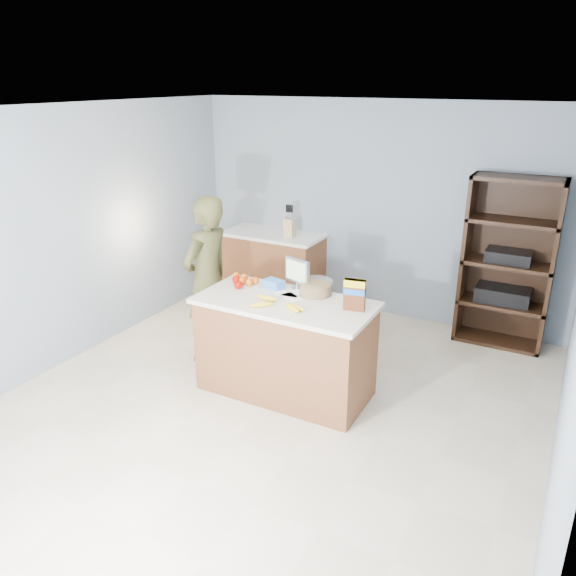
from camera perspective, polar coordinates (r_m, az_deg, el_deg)
The scene contains 15 objects.
floor at distance 5.05m, azimuth -1.92°, elevation -11.93°, with size 4.50×5.00×0.02m, color beige.
walls at distance 4.39m, azimuth -2.17°, elevation 6.55°, with size 4.52×5.02×2.51m.
counter_peninsula at distance 5.07m, azimuth -0.27°, elevation -6.36°, with size 1.56×0.76×0.90m.
back_cabinet at distance 7.13m, azimuth -1.48°, elevation 2.13°, with size 1.24×0.62×0.90m.
shelving_unit at distance 6.33m, azimuth 21.43°, elevation 2.15°, with size 0.90×0.40×1.80m.
person at distance 5.59m, azimuth -8.19°, elevation 0.80°, with size 0.61×0.40×1.68m, color #404021.
knife_block at distance 6.81m, azimuth 0.14°, elevation 6.21°, with size 0.12×0.10×0.31m.
envelopes at distance 4.98m, azimuth 0.14°, elevation -0.77°, with size 0.31×0.21×0.00m.
bananas at distance 4.74m, azimuth -0.94°, elevation -1.66°, with size 0.52×0.26×0.05m.
apples at distance 5.21m, azimuth -5.16°, elevation 0.57°, with size 0.17×0.18×0.08m.
oranges at distance 5.29m, azimuth -4.51°, elevation 0.87°, with size 0.30×0.18×0.07m.
blue_carton at distance 5.14m, azimuth -1.45°, elevation 0.41°, with size 0.18×0.12×0.08m, color blue.
salad_bowl at distance 5.00m, azimuth 2.83°, elevation -0.00°, with size 0.30×0.30×0.13m.
tv at distance 5.10m, azimuth 0.94°, elevation 1.64°, with size 0.28×0.12×0.28m.
cereal_box at distance 4.65m, azimuth 6.78°, elevation -0.46°, with size 0.19×0.10×0.27m.
Camera 1 is at (2.15, -3.67, 2.73)m, focal length 35.00 mm.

